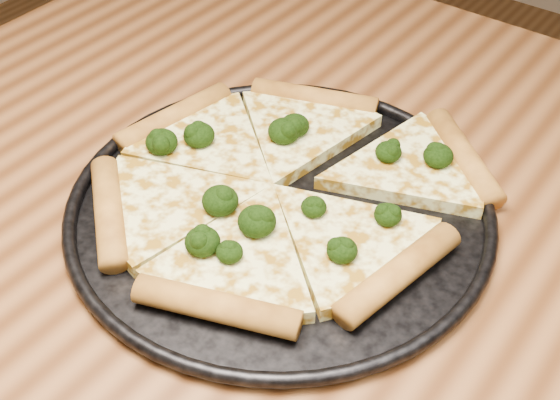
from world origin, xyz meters
The scene contains 4 objects.
dining_table centered at (0.00, 0.00, 0.66)m, with size 1.20×0.90×0.75m.
pizza_pan centered at (-0.10, -0.01, 0.76)m, with size 0.40×0.40×0.02m.
pizza centered at (-0.11, 0.00, 0.77)m, with size 0.36×0.38×0.03m.
broccoli_florets centered at (-0.12, -0.01, 0.78)m, with size 0.26×0.25×0.03m.
Camera 1 is at (0.20, -0.42, 1.22)m, focal length 47.91 mm.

